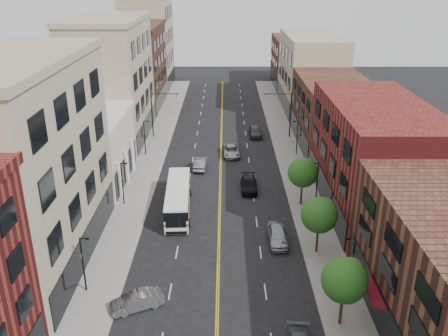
{
  "coord_description": "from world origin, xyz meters",
  "views": [
    {
      "loc": [
        0.6,
        -24.67,
        24.79
      ],
      "look_at": [
        0.49,
        22.99,
        5.0
      ],
      "focal_mm": 38.0,
      "sensor_mm": 36.0,
      "label": 1
    }
  ],
  "objects_px": {
    "city_bus": "(178,197)",
    "car_parked_far": "(278,235)",
    "car_lane_behind": "(200,163)",
    "car_lane_b": "(231,151)",
    "car_lane_c": "(255,131)",
    "car_lane_a": "(249,185)",
    "car_angle_b": "(137,301)"
  },
  "relations": [
    {
      "from": "car_lane_behind",
      "to": "city_bus",
      "type": "bearing_deg",
      "value": 84.44
    },
    {
      "from": "car_parked_far",
      "to": "car_lane_behind",
      "type": "bearing_deg",
      "value": 113.6
    },
    {
      "from": "car_lane_c",
      "to": "car_lane_behind",
      "type": "bearing_deg",
      "value": -123.69
    },
    {
      "from": "city_bus",
      "to": "car_lane_behind",
      "type": "xyz_separation_m",
      "value": [
        1.88,
        12.28,
        -0.94
      ]
    },
    {
      "from": "car_angle_b",
      "to": "car_lane_behind",
      "type": "relative_size",
      "value": 0.92
    },
    {
      "from": "car_parked_far",
      "to": "car_lane_a",
      "type": "relative_size",
      "value": 0.96
    },
    {
      "from": "car_lane_behind",
      "to": "car_lane_a",
      "type": "bearing_deg",
      "value": 135.6
    },
    {
      "from": "car_parked_far",
      "to": "car_lane_b",
      "type": "xyz_separation_m",
      "value": [
        -4.3,
        24.02,
        -0.08
      ]
    },
    {
      "from": "city_bus",
      "to": "car_lane_c",
      "type": "bearing_deg",
      "value": 65.75
    },
    {
      "from": "car_lane_b",
      "to": "city_bus",
      "type": "bearing_deg",
      "value": -113.04
    },
    {
      "from": "car_lane_behind",
      "to": "car_lane_b",
      "type": "xyz_separation_m",
      "value": [
        4.23,
        5.02,
        -0.03
      ]
    },
    {
      "from": "car_parked_far",
      "to": "car_lane_c",
      "type": "relative_size",
      "value": 0.98
    },
    {
      "from": "car_parked_far",
      "to": "car_lane_b",
      "type": "bearing_deg",
      "value": 99.58
    },
    {
      "from": "car_parked_far",
      "to": "car_lane_behind",
      "type": "height_order",
      "value": "car_parked_far"
    },
    {
      "from": "car_parked_far",
      "to": "car_lane_c",
      "type": "height_order",
      "value": "car_lane_c"
    },
    {
      "from": "car_lane_behind",
      "to": "car_lane_a",
      "type": "height_order",
      "value": "car_lane_behind"
    },
    {
      "from": "city_bus",
      "to": "car_parked_far",
      "type": "xyz_separation_m",
      "value": [
        10.41,
        -6.72,
        -0.89
      ]
    },
    {
      "from": "car_lane_a",
      "to": "car_lane_b",
      "type": "bearing_deg",
      "value": 99.72
    },
    {
      "from": "car_parked_far",
      "to": "car_lane_a",
      "type": "distance_m",
      "value": 12.37
    },
    {
      "from": "city_bus",
      "to": "car_lane_a",
      "type": "bearing_deg",
      "value": 30.76
    },
    {
      "from": "car_lane_behind",
      "to": "car_lane_a",
      "type": "distance_m",
      "value": 9.26
    },
    {
      "from": "car_lane_b",
      "to": "car_lane_c",
      "type": "relative_size",
      "value": 1.08
    },
    {
      "from": "city_bus",
      "to": "car_lane_behind",
      "type": "bearing_deg",
      "value": 78.24
    },
    {
      "from": "car_lane_behind",
      "to": "car_lane_b",
      "type": "height_order",
      "value": "car_lane_behind"
    },
    {
      "from": "car_parked_far",
      "to": "car_lane_b",
      "type": "height_order",
      "value": "car_parked_far"
    },
    {
      "from": "car_angle_b",
      "to": "car_lane_b",
      "type": "xyz_separation_m",
      "value": [
        7.86,
        33.96,
        0.02
      ]
    },
    {
      "from": "car_parked_far",
      "to": "car_lane_b",
      "type": "distance_m",
      "value": 24.4
    },
    {
      "from": "city_bus",
      "to": "car_lane_behind",
      "type": "height_order",
      "value": "city_bus"
    },
    {
      "from": "city_bus",
      "to": "car_lane_a",
      "type": "xyz_separation_m",
      "value": [
        8.13,
        5.45,
        -0.98
      ]
    },
    {
      "from": "car_lane_c",
      "to": "car_parked_far",
      "type": "bearing_deg",
      "value": -92.32
    },
    {
      "from": "city_bus",
      "to": "car_lane_c",
      "type": "xyz_separation_m",
      "value": [
        10.11,
        26.06,
        -0.87
      ]
    },
    {
      "from": "car_angle_b",
      "to": "car_lane_behind",
      "type": "bearing_deg",
      "value": 147.62
    }
  ]
}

